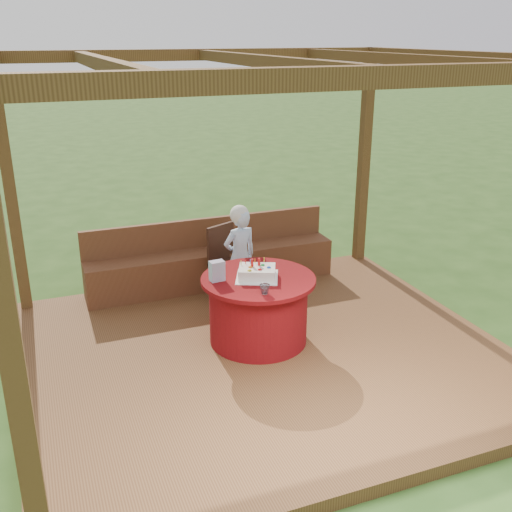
{
  "coord_description": "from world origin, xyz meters",
  "views": [
    {
      "loc": [
        -1.95,
        -4.74,
        3.0
      ],
      "look_at": [
        0.0,
        0.25,
        1.0
      ],
      "focal_mm": 42.0,
      "sensor_mm": 36.0,
      "label": 1
    }
  ],
  "objects_px": {
    "bench": "(212,264)",
    "elderly_woman": "(240,253)",
    "drinking_glass": "(265,289)",
    "chair": "(227,259)",
    "table": "(258,309)",
    "gift_bag": "(217,271)",
    "birthday_cake": "(257,272)"
  },
  "relations": [
    {
      "from": "bench",
      "to": "chair",
      "type": "distance_m",
      "value": 0.41
    },
    {
      "from": "table",
      "to": "chair",
      "type": "bearing_deg",
      "value": 86.64
    },
    {
      "from": "elderly_woman",
      "to": "gift_bag",
      "type": "relative_size",
      "value": 5.8
    },
    {
      "from": "bench",
      "to": "birthday_cake",
      "type": "bearing_deg",
      "value": -90.21
    },
    {
      "from": "elderly_woman",
      "to": "drinking_glass",
      "type": "distance_m",
      "value": 1.34
    },
    {
      "from": "bench",
      "to": "gift_bag",
      "type": "bearing_deg",
      "value": -104.98
    },
    {
      "from": "table",
      "to": "gift_bag",
      "type": "bearing_deg",
      "value": 169.22
    },
    {
      "from": "table",
      "to": "elderly_woman",
      "type": "height_order",
      "value": "elderly_woman"
    },
    {
      "from": "chair",
      "to": "gift_bag",
      "type": "relative_size",
      "value": 4.26
    },
    {
      "from": "birthday_cake",
      "to": "drinking_glass",
      "type": "relative_size",
      "value": 5.52
    },
    {
      "from": "bench",
      "to": "table",
      "type": "relative_size",
      "value": 2.7
    },
    {
      "from": "elderly_woman",
      "to": "drinking_glass",
      "type": "relative_size",
      "value": 12.04
    },
    {
      "from": "chair",
      "to": "birthday_cake",
      "type": "height_order",
      "value": "birthday_cake"
    },
    {
      "from": "table",
      "to": "elderly_woman",
      "type": "xyz_separation_m",
      "value": [
        0.15,
        0.93,
        0.24
      ]
    },
    {
      "from": "bench",
      "to": "elderly_woman",
      "type": "distance_m",
      "value": 0.68
    },
    {
      "from": "chair",
      "to": "birthday_cake",
      "type": "bearing_deg",
      "value": -93.86
    },
    {
      "from": "table",
      "to": "gift_bag",
      "type": "relative_size",
      "value": 5.66
    },
    {
      "from": "table",
      "to": "chair",
      "type": "relative_size",
      "value": 1.33
    },
    {
      "from": "chair",
      "to": "birthday_cake",
      "type": "xyz_separation_m",
      "value": [
        -0.08,
        -1.16,
        0.28
      ]
    },
    {
      "from": "elderly_woman",
      "to": "birthday_cake",
      "type": "relative_size",
      "value": 2.18
    },
    {
      "from": "bench",
      "to": "table",
      "type": "height_order",
      "value": "bench"
    },
    {
      "from": "gift_bag",
      "to": "drinking_glass",
      "type": "xyz_separation_m",
      "value": [
        0.3,
        -0.45,
        -0.05
      ]
    },
    {
      "from": "elderly_woman",
      "to": "chair",
      "type": "bearing_deg",
      "value": 108.99
    },
    {
      "from": "gift_bag",
      "to": "drinking_glass",
      "type": "height_order",
      "value": "gift_bag"
    },
    {
      "from": "drinking_glass",
      "to": "birthday_cake",
      "type": "bearing_deg",
      "value": 78.65
    },
    {
      "from": "bench",
      "to": "drinking_glass",
      "type": "distance_m",
      "value": 1.95
    },
    {
      "from": "elderly_woman",
      "to": "bench",
      "type": "bearing_deg",
      "value": 104.58
    },
    {
      "from": "table",
      "to": "gift_bag",
      "type": "distance_m",
      "value": 0.59
    },
    {
      "from": "chair",
      "to": "elderly_woman",
      "type": "distance_m",
      "value": 0.28
    },
    {
      "from": "elderly_woman",
      "to": "birthday_cake",
      "type": "height_order",
      "value": "elderly_woman"
    },
    {
      "from": "bench",
      "to": "elderly_woman",
      "type": "bearing_deg",
      "value": -75.42
    },
    {
      "from": "table",
      "to": "elderly_woman",
      "type": "distance_m",
      "value": 0.98
    }
  ]
}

